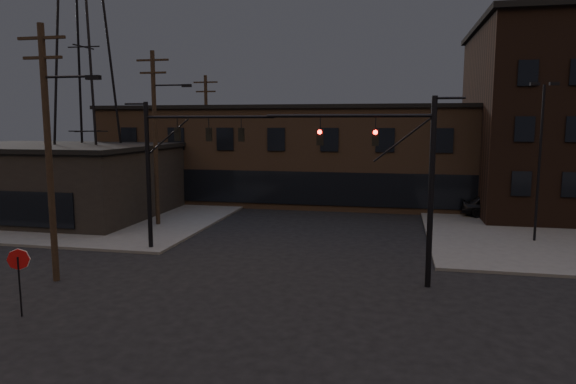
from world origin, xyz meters
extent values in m
plane|color=black|center=(0.00, 0.00, 0.00)|extent=(140.00, 140.00, 0.00)
cube|color=#474744|center=(-22.00, 22.00, 0.07)|extent=(30.00, 30.00, 0.15)
cube|color=#4E3929|center=(0.00, 28.00, 4.00)|extent=(40.00, 12.00, 8.00)
cube|color=black|center=(-20.00, 16.00, 2.50)|extent=(16.00, 12.00, 5.00)
cylinder|color=black|center=(6.50, 4.50, 4.00)|extent=(0.24, 0.24, 8.00)
cylinder|color=black|center=(3.00, 4.50, 7.20)|extent=(7.00, 0.14, 0.14)
cube|color=#FF140C|center=(4.17, 4.50, 6.30)|extent=(0.28, 0.22, 0.70)
cube|color=#FF140C|center=(1.83, 4.50, 6.30)|extent=(0.28, 0.22, 0.70)
cylinder|color=black|center=(-8.00, 8.00, 4.00)|extent=(0.24, 0.24, 8.00)
cylinder|color=black|center=(-4.50, 8.00, 7.20)|extent=(7.00, 0.14, 0.14)
cube|color=black|center=(-6.25, 8.00, 6.30)|extent=(0.28, 0.22, 0.70)
cube|color=black|center=(-4.50, 8.00, 6.30)|extent=(0.28, 0.22, 0.70)
cube|color=black|center=(-2.75, 8.00, 6.30)|extent=(0.28, 0.22, 0.70)
cylinder|color=black|center=(-8.00, -2.00, 1.10)|extent=(0.06, 0.06, 2.20)
cylinder|color=maroon|center=(-8.00, -1.98, 2.10)|extent=(0.72, 0.33, 0.76)
cylinder|color=black|center=(-9.50, 2.00, 5.50)|extent=(0.28, 0.28, 11.00)
cube|color=black|center=(-9.50, 2.00, 10.40)|extent=(2.20, 0.12, 0.12)
cube|color=black|center=(-9.50, 2.00, 9.60)|extent=(1.80, 0.12, 0.12)
cube|color=black|center=(-7.20, 2.00, 8.75)|extent=(0.60, 0.25, 0.18)
cylinder|color=black|center=(-10.50, 14.00, 5.75)|extent=(0.28, 0.28, 11.50)
cube|color=black|center=(-10.50, 14.00, 10.90)|extent=(2.20, 0.12, 0.12)
cube|color=black|center=(-10.50, 14.00, 10.10)|extent=(1.80, 0.12, 0.12)
cube|color=black|center=(-8.20, 14.00, 9.25)|extent=(0.60, 0.25, 0.18)
cylinder|color=black|center=(-11.50, 26.00, 5.50)|extent=(0.28, 0.28, 11.00)
cube|color=black|center=(-11.50, 26.00, 10.40)|extent=(2.20, 0.12, 0.12)
cube|color=black|center=(-11.50, 26.00, 9.60)|extent=(1.80, 0.12, 0.12)
cylinder|color=black|center=(13.00, 14.00, 4.50)|extent=(0.14, 0.14, 9.00)
cube|color=black|center=(12.50, 14.00, 9.05)|extent=(0.50, 0.28, 0.18)
cube|color=black|center=(13.50, 14.00, 9.05)|extent=(0.50, 0.28, 0.18)
imported|color=black|center=(12.14, 21.50, 0.95)|extent=(4.82, 2.23, 1.60)
imported|color=black|center=(-2.33, 24.21, 0.66)|extent=(1.52, 4.07, 1.33)
camera|label=1|loc=(5.03, -17.32, 6.94)|focal=32.00mm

